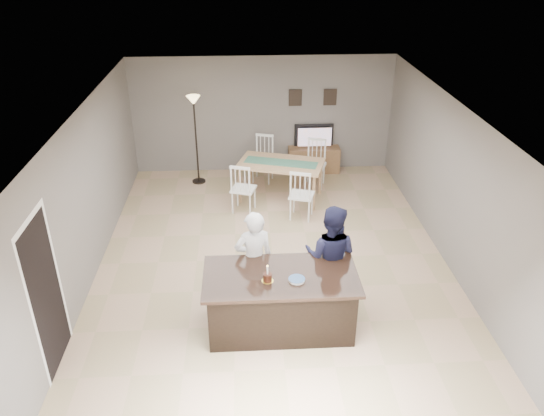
{
  "coord_description": "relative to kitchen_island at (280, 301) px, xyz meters",
  "views": [
    {
      "loc": [
        -0.47,
        -7.84,
        5.11
      ],
      "look_at": [
        -0.03,
        -0.3,
        1.16
      ],
      "focal_mm": 35.0,
      "sensor_mm": 36.0,
      "label": 1
    }
  ],
  "objects": [
    {
      "name": "dining_table",
      "position": [
        0.31,
        4.2,
        0.22
      ],
      "size": [
        2.17,
        2.37,
        1.06
      ],
      "rotation": [
        0.0,
        0.0,
        -0.3
      ],
      "color": "tan",
      "rests_on": "floor"
    },
    {
      "name": "floor_lamp",
      "position": [
        -1.51,
        5.13,
        1.11
      ],
      "size": [
        0.3,
        0.3,
        2.01
      ],
      "color": "black",
      "rests_on": "floor"
    },
    {
      "name": "doorway",
      "position": [
        -2.99,
        -0.5,
        0.8
      ],
      "size": [
        0.0,
        2.1,
        2.65
      ],
      "color": "black",
      "rests_on": "floor"
    },
    {
      "name": "floor",
      "position": [
        0.0,
        1.8,
        -0.45
      ],
      "size": [
        8.0,
        8.0,
        0.0
      ],
      "primitive_type": "plane",
      "color": "tan",
      "rests_on": "ground"
    },
    {
      "name": "room_shell",
      "position": [
        0.0,
        1.8,
        1.22
      ],
      "size": [
        8.0,
        8.0,
        8.0
      ],
      "color": "slate",
      "rests_on": "floor"
    },
    {
      "name": "plate_stack",
      "position": [
        0.21,
        -0.15,
        0.46
      ],
      "size": [
        0.23,
        0.23,
        0.04
      ],
      "color": "white",
      "rests_on": "kitchen_island"
    },
    {
      "name": "man",
      "position": [
        0.78,
        0.55,
        0.37
      ],
      "size": [
        0.97,
        0.87,
        1.65
      ],
      "primitive_type": "imported",
      "rotation": [
        0.0,
        0.0,
        2.77
      ],
      "color": "#171934",
      "rests_on": "floor"
    },
    {
      "name": "kitchen_island",
      "position": [
        0.0,
        0.0,
        0.0
      ],
      "size": [
        2.15,
        1.1,
        0.9
      ],
      "color": "black",
      "rests_on": "floor"
    },
    {
      "name": "picture_frames",
      "position": [
        1.15,
        5.78,
        1.3
      ],
      "size": [
        1.1,
        0.02,
        0.38
      ],
      "color": "black",
      "rests_on": "room_shell"
    },
    {
      "name": "woman",
      "position": [
        -0.36,
        0.55,
        0.35
      ],
      "size": [
        0.64,
        0.49,
        1.6
      ],
      "primitive_type": "imported",
      "rotation": [
        0.0,
        0.0,
        3.33
      ],
      "color": "silver",
      "rests_on": "floor"
    },
    {
      "name": "tv_screen_glow",
      "position": [
        1.2,
        5.56,
        0.42
      ],
      "size": [
        0.78,
        0.0,
        0.78
      ],
      "primitive_type": "plane",
      "rotation": [
        1.57,
        0.0,
        3.14
      ],
      "color": "orange",
      "rests_on": "tv_console"
    },
    {
      "name": "television",
      "position": [
        1.2,
        5.64,
        0.41
      ],
      "size": [
        0.91,
        0.12,
        0.53
      ],
      "primitive_type": "imported",
      "rotation": [
        0.0,
        0.0,
        3.14
      ],
      "color": "black",
      "rests_on": "tv_console"
    },
    {
      "name": "tv_console",
      "position": [
        1.2,
        5.57,
        -0.15
      ],
      "size": [
        1.2,
        0.4,
        0.6
      ],
      "primitive_type": "cube",
      "color": "brown",
      "rests_on": "floor"
    },
    {
      "name": "birthday_cake",
      "position": [
        -0.19,
        -0.13,
        0.51
      ],
      "size": [
        0.17,
        0.17,
        0.25
      ],
      "color": "yellow",
      "rests_on": "kitchen_island"
    }
  ]
}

